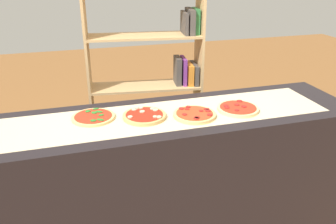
{
  "coord_description": "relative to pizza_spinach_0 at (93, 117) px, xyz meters",
  "views": [
    {
      "loc": [
        -0.55,
        -1.86,
        1.8
      ],
      "look_at": [
        0.0,
        0.0,
        0.97
      ],
      "focal_mm": 37.96,
      "sensor_mm": 36.0,
      "label": 1
    }
  ],
  "objects": [
    {
      "name": "pizza_spinach_0",
      "position": [
        0.0,
        0.0,
        0.0
      ],
      "size": [
        0.25,
        0.25,
        0.02
      ],
      "color": "#DBB26B",
      "rests_on": "parchment_paper"
    },
    {
      "name": "pizza_mushroom_1",
      "position": [
        0.29,
        -0.07,
        0.0
      ],
      "size": [
        0.25,
        0.25,
        0.03
      ],
      "color": "tan",
      "rests_on": "parchment_paper"
    },
    {
      "name": "pizza_pepperoni_2",
      "position": [
        0.58,
        -0.14,
        0.0
      ],
      "size": [
        0.25,
        0.25,
        0.03
      ],
      "color": "#DBB26B",
      "rests_on": "parchment_paper"
    },
    {
      "name": "pizza_pepperoni_3",
      "position": [
        0.87,
        -0.13,
        0.0
      ],
      "size": [
        0.25,
        0.25,
        0.03
      ],
      "color": "#E5C17F",
      "rests_on": "parchment_paper"
    },
    {
      "name": "parchment_paper",
      "position": [
        0.43,
        -0.07,
        -0.01
      ],
      "size": [
        1.95,
        0.44,
        0.0
      ],
      "primitive_type": "cube",
      "color": "beige",
      "rests_on": "counter"
    },
    {
      "name": "bookshelf",
      "position": [
        0.61,
        0.77,
        -0.21
      ],
      "size": [
        0.94,
        0.39,
        1.67
      ],
      "color": "tan",
      "rests_on": "ground_plane"
    },
    {
      "name": "counter",
      "position": [
        0.43,
        -0.07,
        -0.48
      ],
      "size": [
        2.35,
        0.62,
        0.95
      ],
      "primitive_type": "cube",
      "color": "black",
      "rests_on": "ground_plane"
    }
  ]
}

